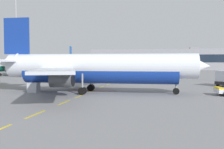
% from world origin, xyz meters
% --- Properties ---
extents(ground, '(400.00, 400.00, 0.00)m').
position_xyz_m(ground, '(40.00, 40.00, 0.00)').
color(ground, slate).
extents(apron_paint_markings, '(8.00, 95.37, 0.01)m').
position_xyz_m(apron_paint_markings, '(18.00, 37.53, 0.00)').
color(apron_paint_markings, yellow).
rests_on(apron_paint_markings, ground).
extents(airliner_foreground, '(34.71, 34.62, 12.20)m').
position_xyz_m(airliner_foreground, '(19.27, 18.81, 3.95)').
color(airliner_foreground, silver).
rests_on(airliner_foreground, ground).
extents(airliner_far_center, '(29.34, 30.01, 10.58)m').
position_xyz_m(airliner_far_center, '(-6.08, 82.58, 3.43)').
color(airliner_far_center, silver).
rests_on(airliner_far_center, ground).
extents(uld_cargo_container, '(1.64, 1.61, 1.60)m').
position_xyz_m(uld_cargo_container, '(9.40, 17.38, 0.80)').
color(uld_cargo_container, '#B7BCC6').
rests_on(uld_cargo_container, ground).
extents(apron_light_mast_near, '(1.80, 1.80, 27.95)m').
position_xyz_m(apron_light_mast_near, '(-18.05, 58.85, 17.14)').
color(apron_light_mast_near, slate).
rests_on(apron_light_mast_near, ground).
extents(terminal_satellite, '(97.25, 26.26, 13.99)m').
position_xyz_m(terminal_satellite, '(34.82, 149.06, 6.21)').
color(terminal_satellite, gray).
rests_on(terminal_satellite, ground).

